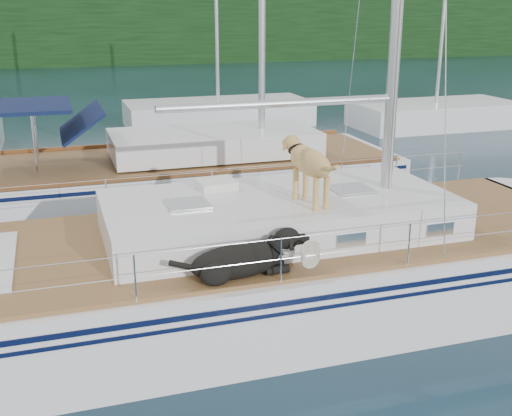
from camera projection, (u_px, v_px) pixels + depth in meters
name	position (u px, v px, depth m)	size (l,w,h in m)	color
ground	(229.00, 313.00, 9.94)	(120.00, 120.00, 0.00)	black
tree_line	(74.00, 26.00, 49.88)	(90.00, 3.00, 6.00)	black
shore_bank	(76.00, 57.00, 51.69)	(92.00, 1.00, 1.20)	#595147
main_sailboat	(235.00, 272.00, 9.76)	(12.00, 3.80, 14.01)	silver
neighbor_sailboat	(170.00, 179.00, 15.15)	(11.00, 3.50, 13.30)	silver
bg_boat_center	(218.00, 113.00, 25.50)	(7.20, 3.00, 11.65)	silver
bg_boat_east	(435.00, 115.00, 25.11)	(6.40, 3.00, 11.65)	silver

